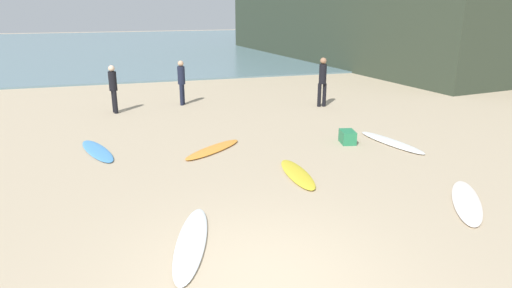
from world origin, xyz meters
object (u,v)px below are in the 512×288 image
surfboard_2 (213,149)px  surfboard_5 (391,142)px  beachgoer_far (113,87)px  surfboard_1 (191,242)px  surfboard_0 (467,202)px  surfboard_4 (97,151)px  surfboard_3 (297,174)px  beach_cooler (347,137)px  beachgoer_near (323,79)px  beachgoer_mid (181,80)px

surfboard_2 → surfboard_5: (4.98, -0.81, 0.00)m
surfboard_5 → beachgoer_far: size_ratio=1.41×
surfboard_1 → surfboard_2: bearing=-89.9°
surfboard_0 → beachgoer_far: size_ratio=1.33×
surfboard_2 → surfboard_4: surfboard_2 is taller
surfboard_3 → beach_cooler: (2.28, 1.94, 0.14)m
surfboard_0 → surfboard_5: bearing=113.9°
beachgoer_near → surfboard_0: bearing=-89.2°
surfboard_1 → beachgoer_mid: (1.28, 10.68, 0.92)m
beachgoer_far → surfboard_1: bearing=171.6°
surfboard_5 → beachgoer_mid: bearing=-64.9°
beachgoer_near → surfboard_3: bearing=-112.4°
surfboard_3 → beachgoer_mid: (-1.55, 8.29, 0.91)m
surfboard_1 → surfboard_5: 7.41m
beachgoer_mid → surfboard_1: bearing=-165.7°
surfboard_3 → surfboard_5: surfboard_5 is taller
surfboard_5 → beach_cooler: (-1.18, 0.40, 0.14)m
surfboard_4 → surfboard_5: 8.13m
beachgoer_near → beach_cooler: 4.78m
beachgoer_near → beach_cooler: (-1.25, -4.54, -0.87)m
surfboard_4 → beach_cooler: 6.90m
surfboard_5 → beachgoer_far: 9.71m
beachgoer_near → surfboard_4: bearing=-151.1°
surfboard_0 → surfboard_4: same height
beachgoer_far → beach_cooler: 8.55m
surfboard_1 → beachgoer_near: bearing=-110.1°
beachgoer_far → beachgoer_near: bearing=-114.0°
surfboard_3 → beach_cooler: beach_cooler is taller
surfboard_2 → surfboard_4: size_ratio=0.94×
surfboard_1 → beachgoer_near: 10.96m
surfboard_3 → surfboard_4: bearing=-31.7°
surfboard_5 → surfboard_4: bearing=-22.6°
surfboard_2 → beachgoer_far: size_ratio=1.24×
surfboard_3 → surfboard_5: bearing=-153.2°
surfboard_0 → beachgoer_mid: beachgoer_mid is taller
surfboard_4 → surfboard_3: bearing=-52.6°
surfboard_4 → beach_cooler: beach_cooler is taller
beachgoer_mid → beach_cooler: size_ratio=3.00×
surfboard_1 → surfboard_3: surfboard_3 is taller
surfboard_4 → surfboard_5: size_ratio=0.93×
surfboard_5 → beachgoer_near: beachgoer_near is taller
surfboard_0 → surfboard_4: size_ratio=1.01×
surfboard_1 → beachgoer_mid: beachgoer_mid is taller
surfboard_4 → beachgoer_far: bearing=66.1°
beachgoer_far → beach_cooler: size_ratio=3.01×
beachgoer_near → surfboard_5: bearing=-84.6°
surfboard_1 → surfboard_3: (2.82, 2.40, 0.00)m
surfboard_2 → surfboard_3: (1.52, -2.34, -0.00)m
surfboard_3 → surfboard_4: 5.48m
surfboard_2 → beachgoer_near: 6.60m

